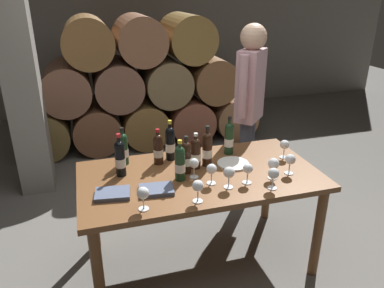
# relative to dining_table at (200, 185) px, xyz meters

# --- Properties ---
(ground_plane) EXTENTS (14.00, 14.00, 0.00)m
(ground_plane) POSITION_rel_dining_table_xyz_m (0.00, 0.00, -0.67)
(ground_plane) COLOR #66635E
(cellar_back_wall) EXTENTS (10.00, 0.24, 2.80)m
(cellar_back_wall) POSITION_rel_dining_table_xyz_m (0.00, 4.20, 0.73)
(cellar_back_wall) COLOR gray
(cellar_back_wall) RESTS_ON ground_plane
(barrel_stack) EXTENTS (3.12, 0.90, 1.69)m
(barrel_stack) POSITION_rel_dining_table_xyz_m (0.00, 2.60, 0.09)
(barrel_stack) COLOR brown
(barrel_stack) RESTS_ON ground_plane
(stone_pillar) EXTENTS (0.32, 0.32, 2.60)m
(stone_pillar) POSITION_rel_dining_table_xyz_m (-1.30, 1.60, 0.63)
(stone_pillar) COLOR gray
(stone_pillar) RESTS_ON ground_plane
(dining_table) EXTENTS (1.70, 0.90, 0.76)m
(dining_table) POSITION_rel_dining_table_xyz_m (0.00, 0.00, 0.00)
(dining_table) COLOR brown
(dining_table) RESTS_ON ground_plane
(wine_bottle_0) EXTENTS (0.07, 0.07, 0.31)m
(wine_bottle_0) POSITION_rel_dining_table_xyz_m (0.09, 0.12, 0.23)
(wine_bottle_0) COLOR black
(wine_bottle_0) RESTS_ON dining_table
(wine_bottle_1) EXTENTS (0.07, 0.07, 0.28)m
(wine_bottle_1) POSITION_rel_dining_table_xyz_m (-0.09, 0.05, 0.21)
(wine_bottle_1) COLOR black
(wine_bottle_1) RESTS_ON dining_table
(wine_bottle_2) EXTENTS (0.07, 0.07, 0.28)m
(wine_bottle_2) POSITION_rel_dining_table_xyz_m (-0.25, 0.25, 0.21)
(wine_bottle_2) COLOR black
(wine_bottle_2) RESTS_ON dining_table
(wine_bottle_3) EXTENTS (0.07, 0.07, 0.29)m
(wine_bottle_3) POSITION_rel_dining_table_xyz_m (-0.50, 0.32, 0.22)
(wine_bottle_3) COLOR #19381E
(wine_bottle_3) RESTS_ON dining_table
(wine_bottle_4) EXTENTS (0.07, 0.07, 0.27)m
(wine_bottle_4) POSITION_rel_dining_table_xyz_m (-0.00, 0.10, 0.21)
(wine_bottle_4) COLOR black
(wine_bottle_4) RESTS_ON dining_table
(wine_bottle_5) EXTENTS (0.07, 0.07, 0.32)m
(wine_bottle_5) POSITION_rel_dining_table_xyz_m (-0.14, 0.30, 0.23)
(wine_bottle_5) COLOR black
(wine_bottle_5) RESTS_ON dining_table
(wine_bottle_6) EXTENTS (0.07, 0.07, 0.31)m
(wine_bottle_6) POSITION_rel_dining_table_xyz_m (0.33, 0.27, 0.22)
(wine_bottle_6) COLOR #19381E
(wine_bottle_6) RESTS_ON dining_table
(wine_bottle_7) EXTENTS (0.07, 0.07, 0.30)m
(wine_bottle_7) POSITION_rel_dining_table_xyz_m (-0.16, -0.04, 0.22)
(wine_bottle_7) COLOR #19381E
(wine_bottle_7) RESTS_ON dining_table
(wine_bottle_8) EXTENTS (0.07, 0.07, 0.31)m
(wine_bottle_8) POSITION_rel_dining_table_xyz_m (-0.54, 0.14, 0.23)
(wine_bottle_8) COLOR black
(wine_bottle_8) RESTS_ON dining_table
(wine_glass_0) EXTENTS (0.07, 0.07, 0.15)m
(wine_glass_0) POSITION_rel_dining_table_xyz_m (-0.13, -0.35, 0.20)
(wine_glass_0) COLOR white
(wine_glass_0) RESTS_ON dining_table
(wine_glass_1) EXTENTS (0.07, 0.07, 0.15)m
(wine_glass_1) POSITION_rel_dining_table_xyz_m (0.40, -0.34, 0.20)
(wine_glass_1) COLOR white
(wine_glass_1) RESTS_ON dining_table
(wine_glass_2) EXTENTS (0.08, 0.08, 0.15)m
(wine_glass_2) POSITION_rel_dining_table_xyz_m (0.61, -0.18, 0.20)
(wine_glass_2) COLOR white
(wine_glass_2) RESTS_ON dining_table
(wine_glass_3) EXTENTS (0.08, 0.08, 0.15)m
(wine_glass_3) POSITION_rel_dining_table_xyz_m (0.12, -0.24, 0.20)
(wine_glass_3) COLOR white
(wine_glass_3) RESTS_ON dining_table
(wine_glass_4) EXTENTS (0.07, 0.07, 0.14)m
(wine_glass_4) POSITION_rel_dining_table_xyz_m (-0.06, -0.04, 0.19)
(wine_glass_4) COLOR white
(wine_glass_4) RESTS_ON dining_table
(wine_glass_5) EXTENTS (0.07, 0.07, 0.15)m
(wine_glass_5) POSITION_rel_dining_table_xyz_m (0.71, 0.08, 0.20)
(wine_glass_5) COLOR white
(wine_glass_5) RESTS_ON dining_table
(wine_glass_6) EXTENTS (0.07, 0.07, 0.15)m
(wine_glass_6) POSITION_rel_dining_table_xyz_m (0.03, -0.16, 0.19)
(wine_glass_6) COLOR white
(wine_glass_6) RESTS_ON dining_table
(wine_glass_7) EXTENTS (0.07, 0.07, 0.14)m
(wine_glass_7) POSITION_rel_dining_table_xyz_m (0.27, -0.22, 0.19)
(wine_glass_7) COLOR white
(wine_glass_7) RESTS_ON dining_table
(wine_glass_8) EXTENTS (0.07, 0.07, 0.15)m
(wine_glass_8) POSITION_rel_dining_table_xyz_m (-0.46, -0.34, 0.20)
(wine_glass_8) COLOR white
(wine_glass_8) RESTS_ON dining_table
(wine_glass_9) EXTENTS (0.08, 0.08, 0.15)m
(wine_glass_9) POSITION_rel_dining_table_xyz_m (0.46, -0.21, 0.20)
(wine_glass_9) COLOR white
(wine_glass_9) RESTS_ON dining_table
(tasting_notebook) EXTENTS (0.24, 0.19, 0.03)m
(tasting_notebook) POSITION_rel_dining_table_xyz_m (-0.63, -0.13, 0.11)
(tasting_notebook) COLOR #4C5670
(tasting_notebook) RESTS_ON dining_table
(leather_ledger) EXTENTS (0.24, 0.18, 0.03)m
(leather_ledger) POSITION_rel_dining_table_xyz_m (-0.35, -0.16, 0.11)
(leather_ledger) COLOR #4C5670
(leather_ledger) RESTS_ON dining_table
(serving_plate) EXTENTS (0.24, 0.24, 0.01)m
(serving_plate) POSITION_rel_dining_table_xyz_m (0.28, 0.07, 0.10)
(serving_plate) COLOR white
(serving_plate) RESTS_ON dining_table
(sommelier_presenting) EXTENTS (0.37, 0.38, 1.72)m
(sommelier_presenting) POSITION_rel_dining_table_xyz_m (0.71, 0.75, 0.37)
(sommelier_presenting) COLOR #383842
(sommelier_presenting) RESTS_ON ground_plane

